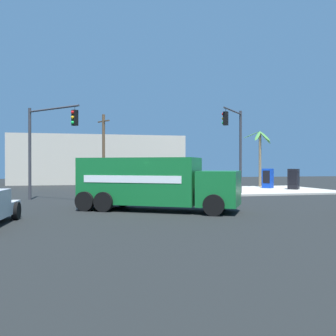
{
  "coord_description": "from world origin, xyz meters",
  "views": [
    {
      "loc": [
        -4.5,
        -19.59,
        2.36
      ],
      "look_at": [
        0.16,
        -0.2,
        2.19
      ],
      "focal_mm": 41.37,
      "sensor_mm": 36.0,
      "label": 1
    }
  ],
  "objects_px": {
    "traffic_light_primary": "(236,139)",
    "vending_machine_blue": "(268,178)",
    "vending_machine_red": "(293,179)",
    "delivery_truck": "(153,183)",
    "palm_tree_far": "(260,150)",
    "traffic_light_secondary": "(44,138)",
    "utility_pole": "(104,150)"
  },
  "relations": [
    {
      "from": "utility_pole",
      "to": "delivery_truck",
      "type": "bearing_deg",
      "value": -87.07
    },
    {
      "from": "delivery_truck",
      "to": "palm_tree_far",
      "type": "bearing_deg",
      "value": 48.84
    },
    {
      "from": "utility_pole",
      "to": "vending_machine_blue",
      "type": "bearing_deg",
      "value": -23.94
    },
    {
      "from": "vending_machine_red",
      "to": "utility_pole",
      "type": "relative_size",
      "value": 0.25
    },
    {
      "from": "traffic_light_primary",
      "to": "vending_machine_red",
      "type": "xyz_separation_m",
      "value": [
        7.44,
        4.24,
        -3.26
      ]
    },
    {
      "from": "traffic_light_secondary",
      "to": "vending_machine_red",
      "type": "relative_size",
      "value": 3.35
    },
    {
      "from": "delivery_truck",
      "to": "utility_pole",
      "type": "bearing_deg",
      "value": 92.93
    },
    {
      "from": "delivery_truck",
      "to": "vending_machine_red",
      "type": "distance_m",
      "value": 19.29
    },
    {
      "from": "utility_pole",
      "to": "vending_machine_red",
      "type": "bearing_deg",
      "value": -28.51
    },
    {
      "from": "palm_tree_far",
      "to": "utility_pole",
      "type": "bearing_deg",
      "value": 164.3
    },
    {
      "from": "vending_machine_red",
      "to": "vending_machine_blue",
      "type": "relative_size",
      "value": 1.0
    },
    {
      "from": "traffic_light_primary",
      "to": "palm_tree_far",
      "type": "bearing_deg",
      "value": 53.82
    },
    {
      "from": "vending_machine_blue",
      "to": "palm_tree_far",
      "type": "xyz_separation_m",
      "value": [
        0.37,
        2.34,
        2.79
      ]
    },
    {
      "from": "traffic_light_secondary",
      "to": "vending_machine_red",
      "type": "bearing_deg",
      "value": 12.91
    },
    {
      "from": "traffic_light_secondary",
      "to": "vending_machine_red",
      "type": "xyz_separation_m",
      "value": [
        21.14,
        4.84,
        -3.04
      ]
    },
    {
      "from": "traffic_light_primary",
      "to": "vending_machine_blue",
      "type": "xyz_separation_m",
      "value": [
        6.07,
        6.47,
        -3.26
      ]
    },
    {
      "from": "vending_machine_red",
      "to": "palm_tree_far",
      "type": "xyz_separation_m",
      "value": [
        -1.0,
        4.56,
        2.79
      ]
    },
    {
      "from": "delivery_truck",
      "to": "palm_tree_far",
      "type": "distance_m",
      "value": 21.84
    },
    {
      "from": "vending_machine_red",
      "to": "utility_pole",
      "type": "xyz_separation_m",
      "value": [
        -16.34,
        8.88,
        2.83
      ]
    },
    {
      "from": "vending_machine_blue",
      "to": "utility_pole",
      "type": "distance_m",
      "value": 16.62
    },
    {
      "from": "traffic_light_primary",
      "to": "vending_machine_blue",
      "type": "relative_size",
      "value": 3.47
    },
    {
      "from": "utility_pole",
      "to": "traffic_light_primary",
      "type": "bearing_deg",
      "value": -55.85
    },
    {
      "from": "traffic_light_primary",
      "to": "vending_machine_red",
      "type": "height_order",
      "value": "traffic_light_primary"
    },
    {
      "from": "delivery_truck",
      "to": "utility_pole",
      "type": "xyz_separation_m",
      "value": [
        -1.06,
        20.65,
        2.47
      ]
    },
    {
      "from": "delivery_truck",
      "to": "traffic_light_secondary",
      "type": "distance_m",
      "value": 9.46
    },
    {
      "from": "vending_machine_red",
      "to": "palm_tree_far",
      "type": "distance_m",
      "value": 5.44
    },
    {
      "from": "delivery_truck",
      "to": "vending_machine_blue",
      "type": "bearing_deg",
      "value": 45.18
    },
    {
      "from": "traffic_light_primary",
      "to": "vending_machine_blue",
      "type": "bearing_deg",
      "value": 46.81
    },
    {
      "from": "vending_machine_blue",
      "to": "palm_tree_far",
      "type": "height_order",
      "value": "palm_tree_far"
    },
    {
      "from": "traffic_light_secondary",
      "to": "traffic_light_primary",
      "type": "bearing_deg",
      "value": 2.52
    },
    {
      "from": "traffic_light_secondary",
      "to": "vending_machine_blue",
      "type": "distance_m",
      "value": 21.22
    },
    {
      "from": "delivery_truck",
      "to": "utility_pole",
      "type": "distance_m",
      "value": 20.82
    }
  ]
}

